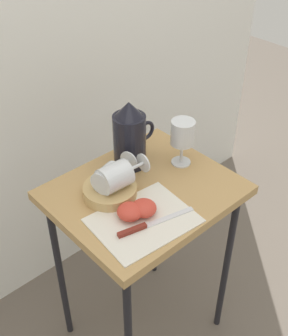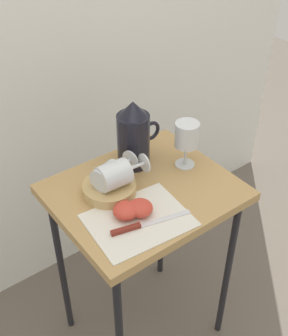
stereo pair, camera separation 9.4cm
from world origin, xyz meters
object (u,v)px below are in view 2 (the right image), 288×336
Objects in this scene: apple_half_left at (126,210)px; wine_glass_tipped_far at (115,175)px; basket_tray at (109,189)px; pitcher at (134,139)px; apple_half_right at (140,208)px; table at (144,208)px; knife at (139,226)px; wine_glass_upright at (187,137)px; wine_glass_tipped_near at (109,175)px.

wine_glass_tipped_far is at bearing 72.08° from apple_half_left.
apple_half_left is at bearing -99.68° from basket_tray.
apple_half_right is (-0.13, -0.21, -0.07)m from pitcher.
wine_glass_tipped_far is (-0.08, 0.03, 0.15)m from table.
knife is (-0.11, -0.13, 0.09)m from table.
wine_glass_tipped_far is 0.12m from apple_half_right.
wine_glass_upright reaches higher than apple_half_left.
pitcher is at bearing 49.08° from apple_half_left.
wine_glass_tipped_near reaches higher than knife.
wine_glass_tipped_far is at bearing 93.20° from apple_half_right.
wine_glass_upright is at bearing 16.36° from apple_half_left.
apple_half_left is 0.04m from apple_half_right.
wine_glass_tipped_near reaches higher than apple_half_left.
knife reaches higher than table.
apple_half_right is at bearing -81.74° from wine_glass_tipped_near.
basket_tray is 1.02× the size of wine_glass_upright.
apple_half_right is at bearing -86.80° from wine_glass_tipped_far.
knife is at bearing -94.96° from basket_tray.
knife is (0.00, -0.06, -0.02)m from apple_half_left.
knife is (-0.16, -0.25, -0.08)m from pitcher.
table is at bearing -174.05° from wine_glass_upright.
wine_glass_upright is 0.28m from wine_glass_tipped_near.
basket_tray is at bearing 98.33° from apple_half_right.
wine_glass_tipped_near is 0.66× the size of knife.
basket_tray is at bearing 80.32° from apple_half_left.
apple_half_left is (-0.02, -0.11, 0.01)m from basket_tray.
apple_half_left is (-0.17, -0.19, -0.07)m from pitcher.
wine_glass_tipped_far reaches higher than wine_glass_tipped_near.
wine_glass_tipped_near reaches higher than basket_tray.
basket_tray is 2.19× the size of apple_half_right.
apple_half_right is 0.31× the size of knife.
basket_tray is 1.04× the size of wine_glass_tipped_near.
pitcher is 3.13× the size of apple_half_left.
wine_glass_upright reaches higher than wine_glass_tipped_far.
basket_tray is at bearing 154.48° from table.
wine_glass_tipped_near is 0.97× the size of wine_glass_tipped_far.
pitcher is at bearing 28.55° from wine_glass_tipped_near.
wine_glass_tipped_far reaches higher than apple_half_left.
wine_glass_tipped_near is 0.18m from knife.
wine_glass_tipped_near is (0.00, 0.00, 0.05)m from basket_tray.
wine_glass_upright is (0.13, -0.11, 0.02)m from pitcher.
wine_glass_tipped_far is 2.16× the size of apple_half_left.
wine_glass_upright is (0.28, -0.03, 0.09)m from basket_tray.
wine_glass_tipped_far reaches higher than knife.
wine_glass_tipped_far is at bearing -50.71° from wine_glass_tipped_near.
table is 3.09× the size of knife.
pitcher is at bearing 35.11° from wine_glass_tipped_far.
pitcher is 0.17m from wine_glass_upright.
pitcher is 0.17m from wine_glass_tipped_near.
pitcher is at bearing 66.83° from table.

